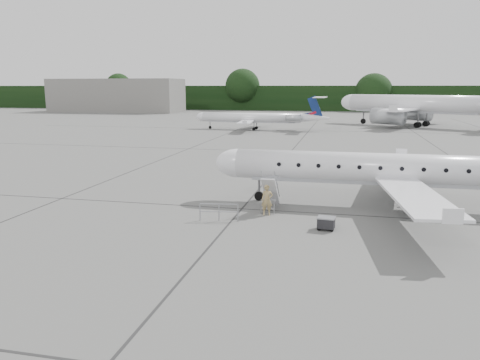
# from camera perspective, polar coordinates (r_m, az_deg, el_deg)

# --- Properties ---
(ground) EXTENTS (320.00, 320.00, 0.00)m
(ground) POSITION_cam_1_polar(r_m,az_deg,el_deg) (25.72, 13.86, -6.29)
(ground) COLOR #5A5A58
(ground) RESTS_ON ground
(treeline) EXTENTS (260.00, 4.00, 8.00)m
(treeline) POSITION_cam_1_polar(r_m,az_deg,el_deg) (154.60, 13.10, 9.66)
(treeline) COLOR black
(treeline) RESTS_ON ground
(terminal_building) EXTENTS (40.00, 14.00, 10.00)m
(terminal_building) POSITION_cam_1_polar(r_m,az_deg,el_deg) (151.34, -14.82, 9.93)
(terminal_building) COLOR slate
(terminal_building) RESTS_ON ground
(main_regional_jet) EXTENTS (27.34, 19.72, 7.00)m
(main_regional_jet) POSITION_cam_1_polar(r_m,az_deg,el_deg) (31.06, 19.31, 3.02)
(main_regional_jet) COLOR silver
(main_regional_jet) RESTS_ON ground
(airstair) EXTENTS (0.86, 2.38, 2.19)m
(airstair) POSITION_cam_1_polar(r_m,az_deg,el_deg) (29.45, 3.75, -1.54)
(airstair) COLOR silver
(airstair) RESTS_ON ground
(passenger) EXTENTS (0.75, 0.56, 1.86)m
(passenger) POSITION_cam_1_polar(r_m,az_deg,el_deg) (28.20, 3.31, -2.46)
(passenger) COLOR #988353
(passenger) RESTS_ON ground
(safety_railing) EXTENTS (2.18, 0.44, 1.00)m
(safety_railing) POSITION_cam_1_polar(r_m,az_deg,el_deg) (27.08, -2.59, -3.98)
(safety_railing) COLOR gray
(safety_railing) RESTS_ON ground
(baggage_cart) EXTENTS (0.96, 0.81, 0.77)m
(baggage_cart) POSITION_cam_1_polar(r_m,az_deg,el_deg) (25.85, 10.46, -5.16)
(baggage_cart) COLOR black
(baggage_cart) RESTS_ON ground
(bg_narrowbody) EXTENTS (41.42, 37.70, 12.15)m
(bg_narrowbody) POSITION_cam_1_polar(r_m,az_deg,el_deg) (97.88, 20.60, 9.68)
(bg_narrowbody) COLOR silver
(bg_narrowbody) RESTS_ON ground
(bg_regional_left) EXTENTS (23.34, 17.04, 6.03)m
(bg_regional_left) POSITION_cam_1_polar(r_m,az_deg,el_deg) (84.95, 1.33, 8.18)
(bg_regional_left) COLOR silver
(bg_regional_left) RESTS_ON ground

